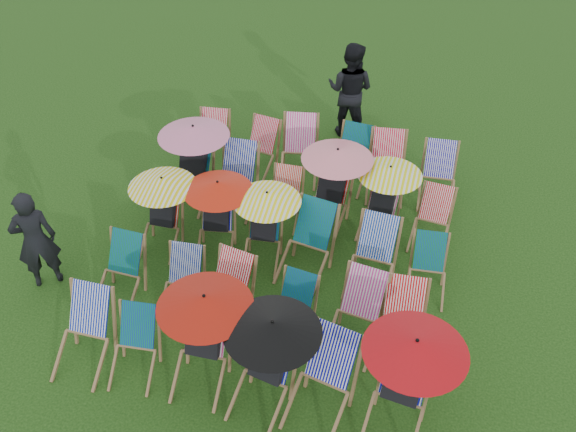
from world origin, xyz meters
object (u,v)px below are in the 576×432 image
(deckchair_0, at_px, (82,334))
(person_rear, at_px, (350,90))
(deckchair_5, at_px, (403,384))
(deckchair_29, at_px, (438,176))
(person_left, at_px, (35,240))

(deckchair_0, distance_m, person_rear, 6.62)
(deckchair_0, relative_size, deckchair_5, 0.71)
(deckchair_5, height_order, person_rear, person_rear)
(deckchair_0, xyz_separation_m, deckchair_5, (3.98, 0.19, 0.24))
(deckchair_5, xyz_separation_m, person_rear, (-1.86, 6.07, 0.19))
(deckchair_5, relative_size, deckchair_29, 1.50)
(deckchair_29, bearing_deg, person_left, -150.86)
(person_left, relative_size, person_rear, 0.87)
(person_rear, bearing_deg, deckchair_5, 115.61)
(deckchair_0, distance_m, deckchair_5, 3.99)
(deckchair_29, xyz_separation_m, person_rear, (-1.85, 1.62, 0.46))
(person_left, bearing_deg, deckchair_0, 101.39)
(deckchair_0, relative_size, person_rear, 0.53)
(deckchair_29, height_order, person_left, person_left)
(deckchair_0, relative_size, deckchair_29, 1.06)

